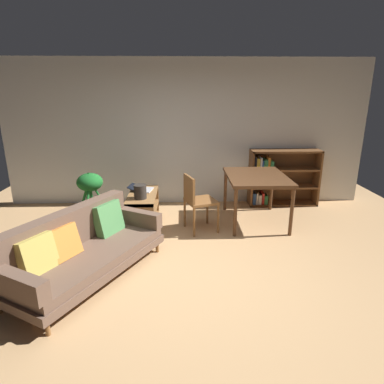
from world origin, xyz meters
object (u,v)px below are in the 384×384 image
at_px(potted_floor_plant, 91,192).
at_px(bookshelf, 278,177).
at_px(dining_chair_near, 197,199).
at_px(dining_table, 256,180).
at_px(media_console, 143,209).
at_px(open_laptop, 142,189).
at_px(fabric_couch, 82,247).
at_px(desk_speaker, 140,192).

bearing_deg(potted_floor_plant, bookshelf, 11.77).
bearing_deg(dining_chair_near, dining_table, 19.15).
height_order(potted_floor_plant, dining_table, potted_floor_plant).
height_order(media_console, open_laptop, open_laptop).
bearing_deg(potted_floor_plant, dining_table, -4.04).
bearing_deg(fabric_couch, dining_table, 34.41).
relative_size(desk_speaker, bookshelf, 0.17).
bearing_deg(bookshelf, open_laptop, -163.94).
xyz_separation_m(potted_floor_plant, dining_chair_near, (1.77, -0.54, 0.04)).
height_order(open_laptop, dining_chair_near, dining_chair_near).
bearing_deg(open_laptop, media_console, -81.89).
relative_size(desk_speaker, dining_chair_near, 0.24).
height_order(desk_speaker, bookshelf, bookshelf).
xyz_separation_m(media_console, potted_floor_plant, (-0.90, 0.24, 0.22)).
distance_m(fabric_couch, media_console, 1.68).
bearing_deg(bookshelf, dining_chair_near, -142.44).
height_order(desk_speaker, dining_chair_near, dining_chair_near).
distance_m(media_console, dining_chair_near, 0.96).
bearing_deg(media_console, fabric_couch, -108.23).
bearing_deg(desk_speaker, open_laptop, 93.85).
bearing_deg(potted_floor_plant, fabric_couch, -78.58).
xyz_separation_m(fabric_couch, potted_floor_plant, (-0.37, 1.83, 0.11)).
relative_size(media_console, open_laptop, 2.48).
bearing_deg(potted_floor_plant, media_console, -14.80).
bearing_deg(dining_chair_near, media_console, 160.97).
distance_m(fabric_couch, bookshelf, 3.95).
relative_size(fabric_couch, dining_chair_near, 2.35).
bearing_deg(desk_speaker, fabric_couch, -110.98).
bearing_deg(dining_chair_near, open_laptop, 150.22).
bearing_deg(media_console, open_laptop, 98.11).
relative_size(open_laptop, potted_floor_plant, 0.52).
distance_m(fabric_couch, potted_floor_plant, 1.87).
xyz_separation_m(desk_speaker, dining_table, (1.87, 0.27, 0.10)).
xyz_separation_m(media_console, dining_chair_near, (0.88, -0.30, 0.27)).
relative_size(fabric_couch, desk_speaker, 9.69).
xyz_separation_m(dining_table, bookshelf, (0.63, 0.90, -0.19)).
bearing_deg(media_console, potted_floor_plant, 165.20).
bearing_deg(bookshelf, desk_speaker, -154.87).
xyz_separation_m(desk_speaker, potted_floor_plant, (-0.89, 0.46, -0.14)).
distance_m(desk_speaker, potted_floor_plant, 1.02).
relative_size(fabric_couch, open_laptop, 4.88).
distance_m(fabric_couch, desk_speaker, 1.49).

